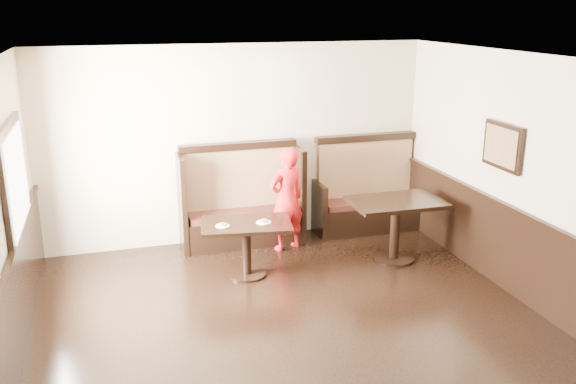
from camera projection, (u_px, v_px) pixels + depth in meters
name	position (u px, v px, depth m)	size (l,w,h in m)	color
ground	(317.00, 364.00, 5.83)	(7.00, 7.00, 0.00)	black
room_shell	(279.00, 292.00, 5.81)	(7.00, 7.00, 7.00)	#C1B38C
booth_main	(241.00, 207.00, 8.69)	(1.75, 0.72, 1.45)	black
booth_neighbor	(367.00, 199.00, 9.24)	(1.65, 0.72, 1.45)	black
table_main	(246.00, 235.00, 7.60)	(1.20, 0.86, 0.71)	black
table_neighbor	(396.00, 215.00, 8.06)	(1.21, 0.80, 0.84)	black
child	(287.00, 199.00, 8.39)	(0.53, 0.35, 1.46)	red
pizza_plate_left	(223.00, 225.00, 7.43)	(0.17, 0.17, 0.03)	white
pizza_plate_right	(264.00, 222.00, 7.56)	(0.19, 0.19, 0.03)	white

